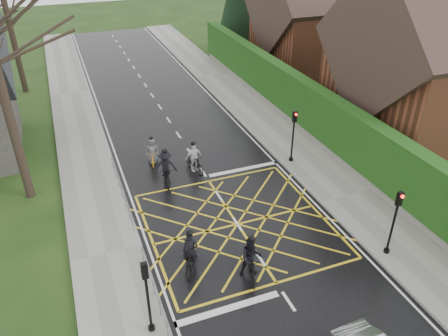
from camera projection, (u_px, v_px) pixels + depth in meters
ground at (237, 224)px, 20.40m from camera, size 120.00×120.00×0.00m
road at (237, 224)px, 20.40m from camera, size 9.00×80.00×0.01m
sidewalk_right at (346, 197)px, 22.22m from camera, size 3.00×80.00×0.15m
sidewalk_left at (107, 255)px, 18.51m from camera, size 3.00×80.00×0.15m
stone_wall at (315, 137)px, 27.42m from camera, size 0.50×38.00×0.70m
hedge at (318, 111)px, 26.52m from camera, size 0.90×38.00×2.80m
house_near at (443, 65)px, 25.74m from camera, size 11.80×9.80×11.30m
house_far at (317, 22)px, 37.14m from camera, size 9.80×8.80×10.30m
conifer at (237, 1)px, 41.99m from camera, size 4.60×4.60×10.00m
railing_south at (156, 292)px, 15.76m from camera, size 0.05×5.04×1.03m
railing_north at (121, 186)px, 21.76m from camera, size 0.05×6.04×1.03m
traffic_light_ne at (293, 137)px, 24.48m from camera, size 0.24×0.31×3.21m
traffic_light_se at (393, 224)px, 17.76m from camera, size 0.24×0.31×3.21m
traffic_light_sw at (148, 298)px, 14.37m from camera, size 0.24×0.31×3.21m
cyclist_rear at (191, 256)px, 17.63m from camera, size 1.41×2.03×1.88m
cyclist_back at (251, 261)px, 17.19m from camera, size 1.13×2.06×1.99m
cyclist_mid at (166, 170)px, 23.18m from camera, size 1.28×2.14×2.00m
cyclist_front at (194, 160)px, 24.18m from camera, size 1.06×1.90×1.84m
cyclist_lead at (153, 154)px, 25.08m from camera, size 0.95×1.77×1.64m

